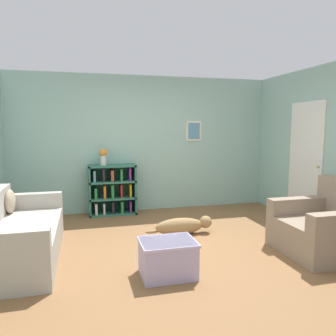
{
  "coord_description": "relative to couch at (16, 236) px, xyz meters",
  "views": [
    {
      "loc": [
        -1.16,
        -4.06,
        1.63
      ],
      "look_at": [
        0.0,
        0.4,
        1.05
      ],
      "focal_mm": 35.0,
      "sensor_mm": 36.0,
      "label": 1
    }
  ],
  "objects": [
    {
      "name": "bookshelf",
      "position": [
        1.34,
        1.83,
        0.17
      ],
      "size": [
        0.87,
        0.35,
        0.93
      ],
      "color": "#2D6B56",
      "rests_on": "ground_plane"
    },
    {
      "name": "vase",
      "position": [
        1.19,
        1.82,
        0.82
      ],
      "size": [
        0.14,
        0.14,
        0.3
      ],
      "color": "silver",
      "rests_on": "bookshelf"
    },
    {
      "name": "dog",
      "position": [
        2.27,
        0.38,
        -0.16
      ],
      "size": [
        1.04,
        0.23,
        0.26
      ],
      "color": "#9E7A4C",
      "rests_on": "ground_plane"
    },
    {
      "name": "coffee_table",
      "position": [
        1.7,
        -0.92,
        -0.08
      ],
      "size": [
        0.6,
        0.47,
        0.4
      ],
      "color": "#ADA3CC",
      "rests_on": "ground_plane"
    },
    {
      "name": "couch",
      "position": [
        0.0,
        0.0,
        0.0
      ],
      "size": [
        0.89,
        2.03,
        0.79
      ],
      "color": "#ADA89E",
      "rests_on": "ground_plane"
    },
    {
      "name": "wall_back",
      "position": [
        2.0,
        2.06,
        1.01
      ],
      "size": [
        5.6,
        0.13,
        2.6
      ],
      "color": "#93BCB2",
      "rests_on": "ground_plane"
    },
    {
      "name": "recliner_chair",
      "position": [
        3.85,
        -0.79,
        0.04
      ],
      "size": [
        1.0,
        1.0,
        0.95
      ],
      "color": "gray",
      "rests_on": "ground_plane"
    },
    {
      "name": "ground_plane",
      "position": [
        2.0,
        -0.19,
        -0.29
      ],
      "size": [
        14.0,
        14.0,
        0.0
      ],
      "primitive_type": "plane",
      "color": "brown"
    }
  ]
}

